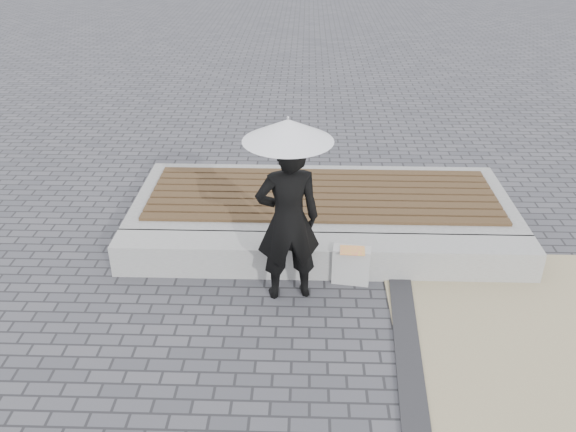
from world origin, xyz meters
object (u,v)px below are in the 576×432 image
at_px(seating_ledge, 324,256).
at_px(canvas_tote, 351,265).
at_px(woman, 288,220).
at_px(handbag, 282,238).
at_px(parasol, 288,130).

height_order(seating_ledge, canvas_tote, canvas_tote).
relative_size(seating_ledge, woman, 2.64).
xyz_separation_m(seating_ledge, woman, (-0.41, -0.49, 0.75)).
height_order(seating_ledge, woman, woman).
xyz_separation_m(seating_ledge, handbag, (-0.50, -0.13, 0.31)).
distance_m(parasol, canvas_tote, 1.89).
xyz_separation_m(woman, handbag, (-0.08, 0.36, -0.44)).
distance_m(woman, parasol, 1.01).
bearing_deg(seating_ledge, woman, -130.28).
height_order(woman, handbag, woman).
height_order(seating_ledge, handbag, handbag).
distance_m(parasol, handbag, 1.49).
height_order(seating_ledge, parasol, parasol).
bearing_deg(parasol, woman, 0.00).
distance_m(seating_ledge, handbag, 0.60).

